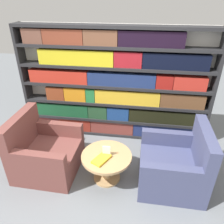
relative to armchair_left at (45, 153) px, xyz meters
name	(u,v)px	position (x,y,z in m)	size (l,w,h in m)	color
ground_plane	(100,190)	(0.91, -0.32, -0.30)	(14.00, 14.00, 0.00)	slate
bookshelf	(115,87)	(0.92, 1.15, 0.68)	(3.36, 0.30, 2.02)	silver
armchair_left	(45,153)	(0.00, 0.00, 0.00)	(0.90, 0.90, 0.93)	brown
armchair_right	(175,166)	(1.94, 0.00, 0.00)	(0.89, 0.89, 0.93)	#42476B
coffee_table	(107,162)	(0.97, -0.07, 0.01)	(0.72, 0.72, 0.44)	tan
table_sign	(106,151)	(0.97, -0.07, 0.21)	(0.11, 0.06, 0.16)	black
stray_book	(101,159)	(0.92, -0.18, 0.15)	(0.27, 0.31, 0.03)	gold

